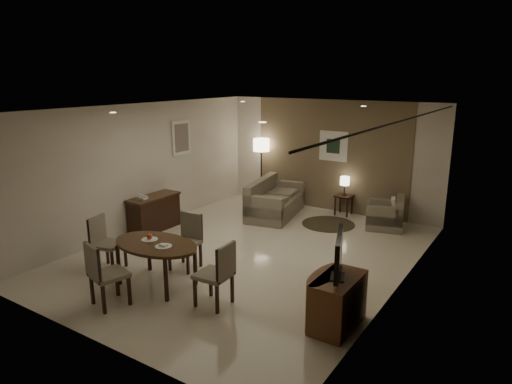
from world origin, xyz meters
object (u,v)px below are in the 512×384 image
Objects in this scene: console_desk at (154,213)px; dining_table at (157,264)px; sofa at (275,198)px; chair_far at (185,242)px; chair_near at (109,274)px; chair_right at (213,274)px; chair_left at (109,244)px; tv_cabinet at (338,302)px; side_table at (344,205)px; armchair at (385,212)px; floor_lamp at (261,170)px.

dining_table is at bearing -43.92° from console_desk.
chair_far is at bearing 172.81° from sofa.
console_desk is 1.23× the size of chair_near.
console_desk is at bearing -40.73° from chair_near.
chair_near is 1.50m from chair_right.
chair_far reaches higher than sofa.
chair_near is at bearing -143.48° from chair_left.
tv_cabinet is 5.11m from side_table.
chair_far reaches higher than side_table.
armchair is (2.21, 4.03, -0.12)m from chair_far.
console_desk is 2.74m from dining_table.
tv_cabinet is at bearing -11.98° from chair_far.
chair_near reaches higher than armchair.
tv_cabinet is at bearing 7.89° from dining_table.
tv_cabinet is at bearing -5.13° from armchair.
dining_table reaches higher than side_table.
chair_near is at bearing -157.36° from tv_cabinet.
chair_right is 0.58× the size of floor_lamp.
chair_left is 0.97× the size of chair_right.
side_table is at bearing 70.42° from chair_far.
sofa is (-0.26, 3.49, -0.05)m from chair_far.
dining_table is 1.55× the size of chair_right.
armchair is 0.48× the size of floor_lamp.
side_table is (1.03, 5.15, -0.11)m from dining_table.
armchair is (2.47, 0.55, -0.07)m from sofa.
console_desk is 1.33× the size of tv_cabinet.
armchair is 1.20m from side_table.
chair_near is 6.04m from armchair.
dining_table is 1.87× the size of armchair.
floor_lamp is (-3.46, 0.39, 0.47)m from armchair.
floor_lamp is at bearing -12.35° from chair_left.
chair_near is 2.01× the size of side_table.
console_desk is at bearing 142.54° from chair_far.
chair_near is at bearing -97.43° from chair_far.
tv_cabinet is 0.54× the size of floor_lamp.
chair_near reaches higher than chair_right.
dining_table is at bearing -39.39° from armchair.
chair_far is 4.60m from armchair.
console_desk reaches higher than armchair.
side_table is (1.34, 0.95, -0.19)m from sofa.
floor_lamp reaches higher than chair_right.
chair_near is 6.11m from side_table.
console_desk is 3.34m from floor_lamp.
chair_right is (3.15, -1.93, 0.11)m from console_desk.
console_desk is at bearing -132.79° from side_table.
sofa is 1.42m from floor_lamp.
chair_right is 4.88m from armchair.
floor_lamp is (-2.47, 5.17, 0.35)m from chair_right.
chair_near is at bearing 171.02° from sofa.
console_desk is 0.72× the size of floor_lamp.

